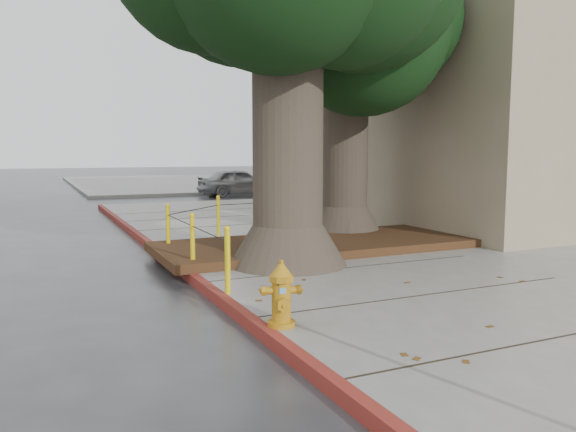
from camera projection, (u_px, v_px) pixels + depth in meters
name	position (u px, v px, depth m)	size (l,w,h in m)	color
ground	(393.00, 310.00, 7.44)	(140.00, 140.00, 0.00)	#28282B
sidewalk_main	(555.00, 245.00, 12.18)	(16.00, 26.00, 0.15)	slate
sidewalk_far	(201.00, 182.00, 36.99)	(16.00, 20.00, 0.15)	slate
curb_red	(195.00, 280.00, 8.85)	(0.14, 26.00, 0.16)	maroon
planter_bed	(317.00, 244.00, 11.31)	(6.40, 2.60, 0.16)	black
building_corner	(495.00, 64.00, 18.70)	(12.00, 13.00, 10.00)	gray
building_side_white	(364.00, 115.00, 37.04)	(10.00, 10.00, 9.00)	silver
building_side_grey	(388.00, 102.00, 44.77)	(12.00, 14.00, 12.00)	slate
tree_far	(357.00, 22.00, 12.76)	(4.50, 3.80, 7.17)	#4C3F33
bollard_ring	(226.00, 225.00, 10.95)	(3.79, 5.39, 0.95)	#DFBE0C
fire_hydrant	(281.00, 294.00, 6.23)	(0.40, 0.39, 0.75)	#BE8113
car_silver	(239.00, 182.00, 26.45)	(1.53, 3.80, 1.30)	#939498
car_red	(377.00, 179.00, 28.57)	(1.42, 4.08, 1.35)	maroon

